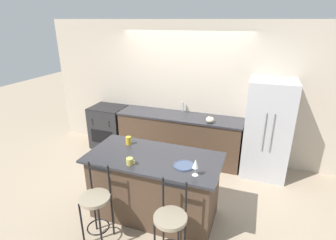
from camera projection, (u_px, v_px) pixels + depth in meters
name	position (u px, v px, depth m)	size (l,w,h in m)	color
ground_plane	(173.00, 165.00, 5.17)	(18.00, 18.00, 0.00)	tan
wall_back	(185.00, 91.00, 5.28)	(6.00, 0.07, 2.70)	beige
back_counter	(179.00, 136.00, 5.33)	(2.48, 0.66, 0.93)	#4C3828
sink_faucet	(183.00, 105.00, 5.28)	(0.02, 0.13, 0.22)	#ADAFB5
kitchen_island	(154.00, 186.00, 3.72)	(1.84, 0.90, 0.95)	#4C3828
refrigerator	(267.00, 129.00, 4.61)	(0.77, 0.71, 1.76)	#BCBCC1
oven_range	(109.00, 127.00, 5.83)	(0.72, 0.64, 0.92)	#28282B
bar_stool_near	(96.00, 204.00, 3.25)	(0.38, 0.38, 1.06)	black
bar_stool_far	(171.00, 225.00, 2.93)	(0.38, 0.38, 1.06)	black
dinner_plate	(184.00, 165.00, 3.32)	(0.27, 0.27, 0.02)	#425170
wine_glass	(196.00, 164.00, 3.08)	(0.08, 0.08, 0.22)	white
coffee_mug	(130.00, 161.00, 3.34)	(0.12, 0.09, 0.09)	#C1B251
tumbler_cup	(128.00, 141.00, 3.88)	(0.08, 0.08, 0.12)	gold
pumpkin_decoration	(210.00, 120.00, 4.76)	(0.15, 0.15, 0.14)	beige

